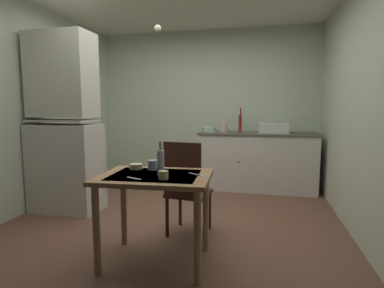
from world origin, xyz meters
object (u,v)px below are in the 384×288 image
object	(u,v)px
serving_bowl_wide	(136,166)
chair_far_side	(186,188)
hutch_cabinet	(65,130)
glass_bottle	(161,162)
dining_table	(155,190)
hand_pump	(240,122)
teacup_cream	(153,165)
mixing_bowl_counter	(209,129)
sink_basin	(274,128)

from	to	relation	value
serving_bowl_wide	chair_far_side	bearing A→B (deg)	45.30
hutch_cabinet	glass_bottle	world-z (taller)	hutch_cabinet
dining_table	glass_bottle	xyz separation A→B (m)	(0.06, -0.02, 0.24)
dining_table	chair_far_side	size ratio (longest dim) A/B	0.98
hutch_cabinet	serving_bowl_wide	bearing A→B (deg)	-31.41
hand_pump	glass_bottle	distance (m)	2.65
hutch_cabinet	serving_bowl_wide	xyz separation A→B (m)	(1.29, -0.79, -0.25)
chair_far_side	teacup_cream	size ratio (longest dim) A/B	11.18
chair_far_side	glass_bottle	bearing A→B (deg)	-96.43
hand_pump	dining_table	xyz separation A→B (m)	(-0.50, -2.59, -0.45)
hutch_cabinet	dining_table	world-z (taller)	hutch_cabinet
hand_pump	dining_table	size ratio (longest dim) A/B	0.41
dining_table	glass_bottle	bearing A→B (deg)	-18.72
teacup_cream	mixing_bowl_counter	bearing A→B (deg)	87.51
sink_basin	teacup_cream	xyz separation A→B (m)	(-1.10, -2.36, -0.19)
sink_basin	glass_bottle	size ratio (longest dim) A/B	1.59
hutch_cabinet	glass_bottle	xyz separation A→B (m)	(1.59, -0.99, -0.16)
hand_pump	serving_bowl_wide	distance (m)	2.54
teacup_cream	serving_bowl_wide	bearing A→B (deg)	179.73
chair_far_side	dining_table	bearing A→B (deg)	-102.43
teacup_cream	glass_bottle	bearing A→B (deg)	-54.20
teacup_cream	glass_bottle	size ratio (longest dim) A/B	0.31
serving_bowl_wide	teacup_cream	bearing A→B (deg)	-0.27
hand_pump	teacup_cream	xyz separation A→B (m)	(-0.58, -2.41, -0.28)
glass_bottle	serving_bowl_wide	bearing A→B (deg)	146.23
dining_table	glass_bottle	size ratio (longest dim) A/B	3.43
mixing_bowl_counter	dining_table	distance (m)	2.51
glass_bottle	hand_pump	bearing A→B (deg)	80.48
mixing_bowl_counter	dining_table	xyz separation A→B (m)	(-0.01, -2.49, -0.32)
hutch_cabinet	mixing_bowl_counter	bearing A→B (deg)	44.56
dining_table	hand_pump	bearing A→B (deg)	79.18
hutch_cabinet	teacup_cream	world-z (taller)	hutch_cabinet
hand_pump	mixing_bowl_counter	world-z (taller)	hand_pump
mixing_bowl_counter	chair_far_side	world-z (taller)	mixing_bowl_counter
glass_bottle	mixing_bowl_counter	bearing A→B (deg)	91.04
hutch_cabinet	hand_pump	world-z (taller)	hutch_cabinet
sink_basin	hutch_cabinet	bearing A→B (deg)	-148.31
teacup_cream	dining_table	bearing A→B (deg)	-64.23
dining_table	serving_bowl_wide	size ratio (longest dim) A/B	8.09
chair_far_side	glass_bottle	distance (m)	0.68
hand_pump	mixing_bowl_counter	bearing A→B (deg)	-168.85
chair_far_side	serving_bowl_wide	world-z (taller)	chair_far_side
hutch_cabinet	sink_basin	distance (m)	3.00
hutch_cabinet	mixing_bowl_counter	xyz separation A→B (m)	(1.55, 1.52, -0.08)
sink_basin	mixing_bowl_counter	size ratio (longest dim) A/B	1.91
hutch_cabinet	serving_bowl_wide	size ratio (longest dim) A/B	18.65
mixing_bowl_counter	teacup_cream	bearing A→B (deg)	-92.49
teacup_cream	glass_bottle	world-z (taller)	glass_bottle
mixing_bowl_counter	sink_basin	bearing A→B (deg)	2.86
mixing_bowl_counter	dining_table	world-z (taller)	mixing_bowl_counter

